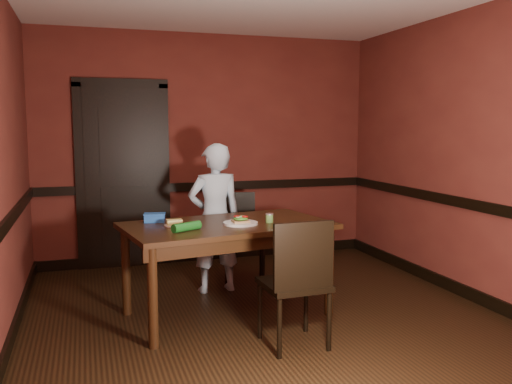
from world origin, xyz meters
TOP-DOWN VIEW (x-y plane):
  - floor at (0.00, 0.00)m, footprint 4.00×4.50m
  - wall_back at (0.00, 2.25)m, footprint 4.00×0.02m
  - wall_front at (0.00, -2.25)m, footprint 4.00×0.02m
  - wall_right at (2.00, 0.00)m, footprint 0.02×4.50m
  - dado_back at (0.00, 2.23)m, footprint 4.00×0.03m
  - dado_left at (-1.99, 0.00)m, footprint 0.03×4.50m
  - dado_right at (1.99, 0.00)m, footprint 0.03×4.50m
  - baseboard_back at (0.00, 2.23)m, footprint 4.00×0.03m
  - baseboard_left at (-1.99, 0.00)m, footprint 0.03×4.50m
  - baseboard_right at (1.99, 0.00)m, footprint 0.03×4.50m
  - door at (-1.00, 2.22)m, footprint 1.05×0.07m
  - dining_table at (-0.28, 0.27)m, footprint 1.85×1.23m
  - chair_far at (0.14, 1.21)m, footprint 0.53×0.53m
  - chair_near at (0.02, -0.50)m, footprint 0.47×0.47m
  - person at (-0.23, 0.97)m, footprint 0.55×0.38m
  - sandwich_plate at (-0.19, 0.18)m, footprint 0.29×0.29m
  - sauce_jar at (0.07, 0.19)m, footprint 0.07×0.07m
  - cheese_saucer at (-0.73, 0.28)m, footprint 0.17×0.17m
  - food_tub at (-0.86, 0.51)m, footprint 0.20×0.16m
  - wrapped_veg at (-0.67, 0.04)m, footprint 0.26×0.18m

SIDE VIEW (x-z plane):
  - floor at x=0.00m, z-range -0.01..0.01m
  - baseboard_back at x=0.00m, z-range 0.00..0.12m
  - baseboard_left at x=-1.99m, z-range 0.00..0.12m
  - baseboard_right at x=1.99m, z-range 0.00..0.12m
  - dining_table at x=-0.28m, z-range 0.00..0.80m
  - chair_far at x=0.14m, z-range 0.00..0.92m
  - chair_near at x=0.02m, z-range 0.00..0.96m
  - person at x=-0.23m, z-range 0.00..1.46m
  - sandwich_plate at x=-0.19m, z-range 0.79..0.86m
  - cheese_saucer at x=-0.73m, z-range 0.80..0.85m
  - wrapped_veg at x=-0.67m, z-range 0.80..0.87m
  - food_tub at x=-0.86m, z-range 0.80..0.88m
  - sauce_jar at x=0.07m, z-range 0.80..0.88m
  - dado_back at x=0.00m, z-range 0.85..0.95m
  - dado_left at x=-1.99m, z-range 0.85..0.95m
  - dado_right at x=1.99m, z-range 0.85..0.95m
  - door at x=-1.00m, z-range -0.01..2.19m
  - wall_back at x=0.00m, z-range 0.00..2.70m
  - wall_front at x=0.00m, z-range 0.00..2.70m
  - wall_right at x=2.00m, z-range 0.00..2.70m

